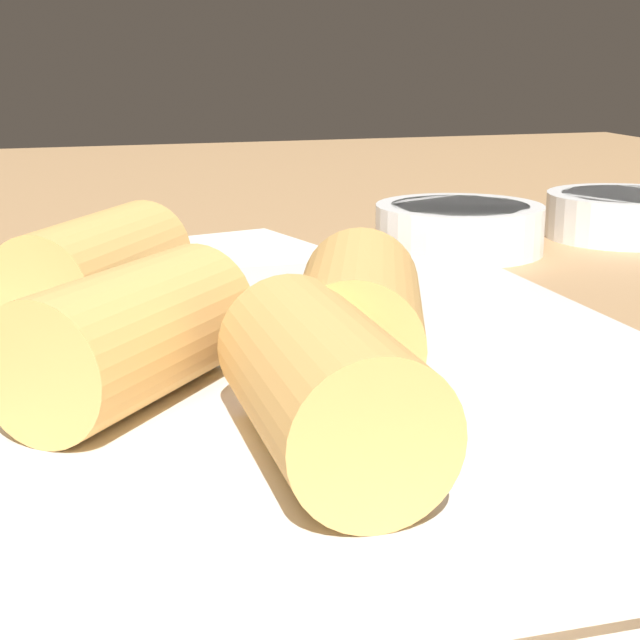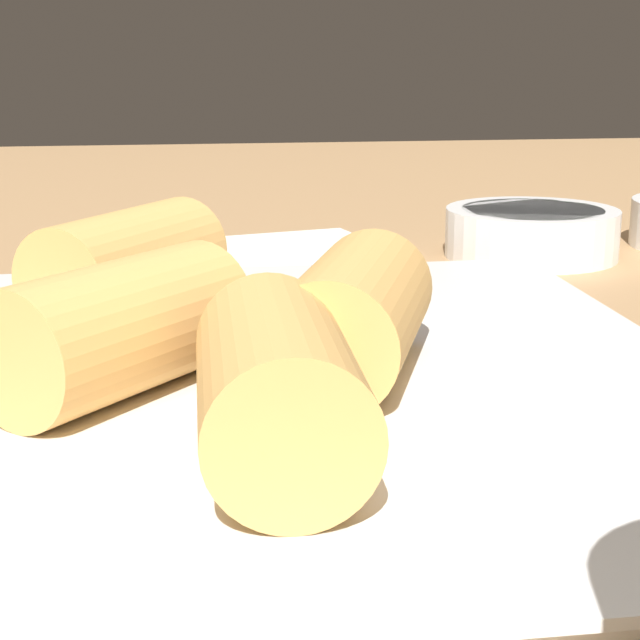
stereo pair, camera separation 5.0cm
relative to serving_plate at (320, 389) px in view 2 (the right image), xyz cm
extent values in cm
cube|color=#A87F54|center=(-3.46, -2.95, -1.76)|extent=(180.00, 140.00, 2.00)
cube|color=white|center=(0.00, 0.00, -0.16)|extent=(31.80, 24.77, 1.20)
cube|color=white|center=(0.00, 0.00, 0.59)|extent=(33.07, 25.76, 0.30)
cylinder|color=#DBA356|center=(-8.16, -6.56, 2.82)|extent=(9.38, 8.21, 4.17)
sphere|color=beige|center=(-11.17, -4.53, 2.82)|extent=(2.71, 2.71, 2.71)
cylinder|color=#DBA356|center=(8.03, -2.20, 2.82)|extent=(8.60, 4.37, 4.17)
sphere|color=#B23D2D|center=(4.41, -2.11, 2.82)|extent=(2.71, 2.71, 2.71)
cylinder|color=#DBA356|center=(1.10, 0.95, 2.82)|extent=(9.41, 6.80, 4.17)
sphere|color=#B23D2D|center=(-2.31, 2.17, 2.82)|extent=(2.71, 2.71, 2.71)
cylinder|color=#DBA356|center=(1.72, -6.51, 2.82)|extent=(9.17, 8.69, 4.17)
sphere|color=#6B9E47|center=(-1.04, -4.16, 2.82)|extent=(2.71, 2.71, 2.71)
cylinder|color=white|center=(-24.10, 15.63, 0.63)|extent=(9.82, 9.82, 2.77)
cylinder|color=#477038|center=(-24.10, 15.63, 1.76)|extent=(8.05, 8.05, 0.50)
cube|color=silver|center=(-24.49, 2.19, -0.46)|extent=(14.43, 13.09, 0.60)
camera|label=1|loc=(32.74, -9.69, 11.49)|focal=60.00mm
camera|label=2|loc=(33.80, -4.80, 11.49)|focal=60.00mm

